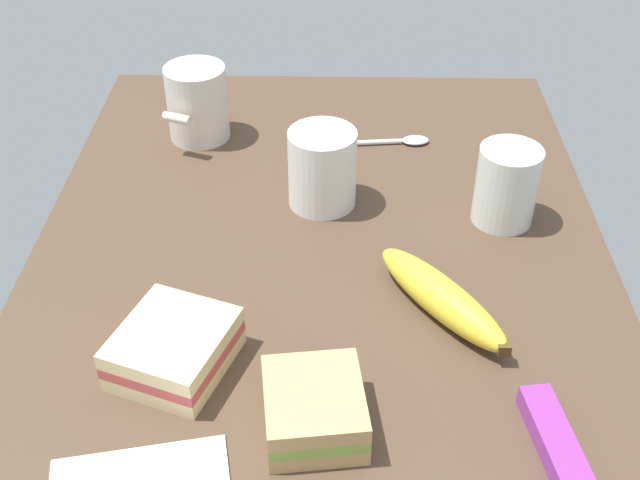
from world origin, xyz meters
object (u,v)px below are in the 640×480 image
(coffee_mug_milky, at_px, (318,167))
(sandwich_side, at_px, (174,348))
(glass_of_milk, at_px, (506,190))
(snack_bar, at_px, (560,453))
(sandwich_main, at_px, (319,409))
(banana, at_px, (442,298))
(spoon, at_px, (398,141))
(coffee_mug_black, at_px, (197,102))

(coffee_mug_milky, bearing_deg, sandwich_side, 154.96)
(glass_of_milk, height_order, snack_bar, glass_of_milk)
(sandwich_main, bearing_deg, banana, -38.89)
(spoon, bearing_deg, coffee_mug_black, 87.00)
(sandwich_main, xyz_separation_m, sandwich_side, (0.07, 0.14, -0.00))
(sandwich_main, distance_m, spoon, 0.49)
(sandwich_side, relative_size, snack_bar, 0.99)
(sandwich_main, xyz_separation_m, glass_of_milk, (0.31, -0.20, 0.02))
(coffee_mug_milky, distance_m, sandwich_main, 0.34)
(coffee_mug_black, bearing_deg, banana, -139.90)
(banana, bearing_deg, spoon, 4.20)
(sandwich_main, distance_m, banana, 0.19)
(coffee_mug_black, bearing_deg, sandwich_side, -175.04)
(glass_of_milk, height_order, banana, glass_of_milk)
(sandwich_side, bearing_deg, snack_bar, -106.74)
(banana, distance_m, snack_bar, 0.20)
(sandwich_side, bearing_deg, glass_of_milk, -54.70)
(glass_of_milk, relative_size, spoon, 0.75)
(sandwich_main, bearing_deg, glass_of_milk, -33.46)
(coffee_mug_black, distance_m, sandwich_side, 0.43)
(sandwich_main, xyz_separation_m, banana, (0.15, -0.12, -0.00))
(sandwich_main, relative_size, spoon, 0.83)
(coffee_mug_black, xyz_separation_m, sandwich_main, (-0.49, -0.17, -0.03))
(sandwich_main, height_order, banana, sandwich_main)
(coffee_mug_milky, xyz_separation_m, sandwich_side, (-0.27, 0.13, -0.03))
(coffee_mug_milky, height_order, spoon, coffee_mug_milky)
(snack_bar, bearing_deg, coffee_mug_black, 26.36)
(coffee_mug_milky, xyz_separation_m, spoon, (0.14, -0.10, -0.04))
(coffee_mug_milky, bearing_deg, glass_of_milk, -98.04)
(sandwich_side, height_order, glass_of_milk, glass_of_milk)
(banana, relative_size, spoon, 1.36)
(sandwich_side, bearing_deg, coffee_mug_black, 4.96)
(coffee_mug_milky, xyz_separation_m, banana, (-0.19, -0.13, -0.03))
(coffee_mug_black, relative_size, banana, 0.61)
(coffee_mug_black, height_order, banana, coffee_mug_black)
(sandwich_main, distance_m, sandwich_side, 0.15)
(coffee_mug_milky, relative_size, spoon, 0.82)
(glass_of_milk, height_order, spoon, glass_of_milk)
(glass_of_milk, bearing_deg, snack_bar, 179.01)
(coffee_mug_milky, relative_size, banana, 0.60)
(coffee_mug_black, relative_size, snack_bar, 0.78)
(sandwich_side, xyz_separation_m, glass_of_milk, (0.24, -0.34, 0.02))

